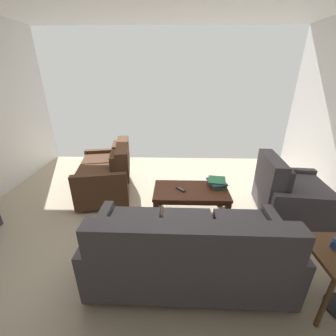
{
  "coord_description": "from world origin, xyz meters",
  "views": [
    {
      "loc": [
        -0.15,
        2.32,
        1.87
      ],
      "look_at": [
        -0.08,
        0.01,
        0.86
      ],
      "focal_mm": 23.2,
      "sensor_mm": 36.0,
      "label": 1
    }
  ],
  "objects_px": {
    "armchair_side": "(289,193)",
    "tv_remote": "(181,189)",
    "sofa_main": "(188,250)",
    "book_stack": "(217,183)",
    "coffee_table": "(191,194)",
    "loveseat_near": "(108,173)"
  },
  "relations": [
    {
      "from": "armchair_side",
      "to": "tv_remote",
      "type": "xyz_separation_m",
      "value": [
        1.49,
        0.05,
        0.07
      ]
    },
    {
      "from": "sofa_main",
      "to": "book_stack",
      "type": "distance_m",
      "value": 1.27
    },
    {
      "from": "sofa_main",
      "to": "coffee_table",
      "type": "relative_size",
      "value": 1.81
    },
    {
      "from": "loveseat_near",
      "to": "armchair_side",
      "type": "relative_size",
      "value": 1.3
    },
    {
      "from": "coffee_table",
      "to": "book_stack",
      "type": "relative_size",
      "value": 3.2
    },
    {
      "from": "coffee_table",
      "to": "book_stack",
      "type": "distance_m",
      "value": 0.41
    },
    {
      "from": "loveseat_near",
      "to": "coffee_table",
      "type": "distance_m",
      "value": 1.45
    },
    {
      "from": "loveseat_near",
      "to": "coffee_table",
      "type": "bearing_deg",
      "value": 155.89
    },
    {
      "from": "sofa_main",
      "to": "tv_remote",
      "type": "bearing_deg",
      "value": -87.55
    },
    {
      "from": "tv_remote",
      "to": "sofa_main",
      "type": "bearing_deg",
      "value": 92.45
    },
    {
      "from": "loveseat_near",
      "to": "tv_remote",
      "type": "height_order",
      "value": "loveseat_near"
    },
    {
      "from": "sofa_main",
      "to": "loveseat_near",
      "type": "height_order",
      "value": "sofa_main"
    },
    {
      "from": "loveseat_near",
      "to": "tv_remote",
      "type": "relative_size",
      "value": 8.75
    },
    {
      "from": "sofa_main",
      "to": "tv_remote",
      "type": "height_order",
      "value": "sofa_main"
    },
    {
      "from": "sofa_main",
      "to": "armchair_side",
      "type": "relative_size",
      "value": 1.83
    },
    {
      "from": "coffee_table",
      "to": "book_stack",
      "type": "bearing_deg",
      "value": -163.07
    },
    {
      "from": "coffee_table",
      "to": "armchair_side",
      "type": "height_order",
      "value": "armchair_side"
    },
    {
      "from": "tv_remote",
      "to": "coffee_table",
      "type": "bearing_deg",
      "value": -172.76
    },
    {
      "from": "loveseat_near",
      "to": "book_stack",
      "type": "relative_size",
      "value": 4.12
    },
    {
      "from": "sofa_main",
      "to": "loveseat_near",
      "type": "xyz_separation_m",
      "value": [
        1.22,
        -1.66,
        0.01
      ]
    },
    {
      "from": "book_stack",
      "to": "coffee_table",
      "type": "bearing_deg",
      "value": 16.93
    },
    {
      "from": "sofa_main",
      "to": "armchair_side",
      "type": "bearing_deg",
      "value": -142.8
    }
  ]
}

